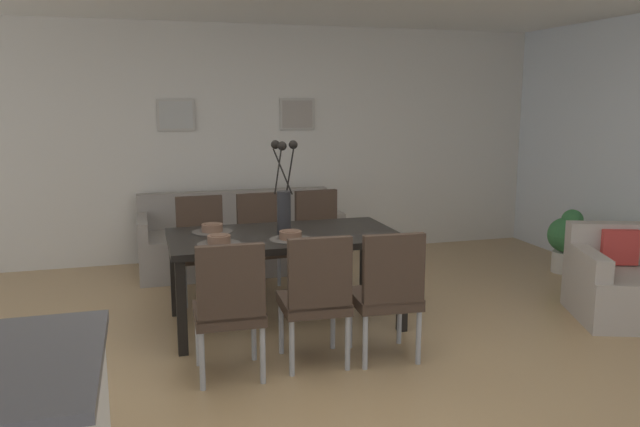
{
  "coord_description": "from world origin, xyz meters",
  "views": [
    {
      "loc": [
        -1.06,
        -3.8,
        1.79
      ],
      "look_at": [
        0.29,
        0.88,
        0.9
      ],
      "focal_mm": 35.17,
      "sensor_mm": 36.0,
      "label": 1
    }
  ],
  "objects_px": {
    "framed_picture_left": "(176,115)",
    "bowl_near_right": "(212,227)",
    "dining_chair_far_right": "(262,238)",
    "dining_chair_far_left": "(316,294)",
    "bowl_far_left": "(290,234)",
    "dining_chair_near_left": "(229,304)",
    "armchair": "(625,284)",
    "potted_plant": "(566,238)",
    "dining_table": "(284,243)",
    "dining_chair_near_right": "(202,242)",
    "dining_chair_mid_right": "(320,234)",
    "bowl_near_left": "(219,239)",
    "framed_picture_center": "(297,114)",
    "sofa": "(240,243)",
    "dining_chair_mid_left": "(388,289)",
    "centerpiece_vase": "(284,198)"
  },
  "relations": [
    {
      "from": "sofa",
      "to": "armchair",
      "type": "bearing_deg",
      "value": -40.66
    },
    {
      "from": "bowl_near_right",
      "to": "bowl_far_left",
      "type": "height_order",
      "value": "same"
    },
    {
      "from": "framed_picture_center",
      "to": "bowl_near_left",
      "type": "bearing_deg",
      "value": -116.21
    },
    {
      "from": "armchair",
      "to": "dining_table",
      "type": "bearing_deg",
      "value": 166.42
    },
    {
      "from": "framed_picture_center",
      "to": "potted_plant",
      "type": "height_order",
      "value": "framed_picture_center"
    },
    {
      "from": "potted_plant",
      "to": "dining_table",
      "type": "bearing_deg",
      "value": -168.16
    },
    {
      "from": "framed_picture_left",
      "to": "sofa",
      "type": "bearing_deg",
      "value": -39.62
    },
    {
      "from": "dining_chair_near_right",
      "to": "dining_chair_mid_right",
      "type": "distance_m",
      "value": 1.13
    },
    {
      "from": "bowl_far_left",
      "to": "framed_picture_left",
      "type": "relative_size",
      "value": 0.42
    },
    {
      "from": "bowl_far_left",
      "to": "armchair",
      "type": "height_order",
      "value": "bowl_far_left"
    },
    {
      "from": "dining_chair_mid_right",
      "to": "centerpiece_vase",
      "type": "relative_size",
      "value": 1.25
    },
    {
      "from": "armchair",
      "to": "bowl_near_left",
      "type": "bearing_deg",
      "value": 172.33
    },
    {
      "from": "dining_chair_mid_left",
      "to": "framed_picture_center",
      "type": "relative_size",
      "value": 2.29
    },
    {
      "from": "dining_chair_far_right",
      "to": "bowl_near_right",
      "type": "height_order",
      "value": "dining_chair_far_right"
    },
    {
      "from": "dining_table",
      "to": "dining_chair_far_left",
      "type": "distance_m",
      "value": 0.89
    },
    {
      "from": "dining_chair_far_left",
      "to": "framed_picture_left",
      "type": "xyz_separation_m",
      "value": [
        -0.69,
        3.12,
        1.11
      ]
    },
    {
      "from": "dining_chair_far_left",
      "to": "sofa",
      "type": "height_order",
      "value": "dining_chair_far_left"
    },
    {
      "from": "dining_chair_mid_right",
      "to": "dining_chair_far_left",
      "type": "bearing_deg",
      "value": -106.9
    },
    {
      "from": "dining_chair_mid_right",
      "to": "bowl_far_left",
      "type": "height_order",
      "value": "dining_chair_mid_right"
    },
    {
      "from": "dining_chair_near_left",
      "to": "dining_chair_far_left",
      "type": "xyz_separation_m",
      "value": [
        0.58,
        0.05,
        0.0
      ]
    },
    {
      "from": "bowl_near_left",
      "to": "sofa",
      "type": "height_order",
      "value": "bowl_near_left"
    },
    {
      "from": "sofa",
      "to": "dining_chair_mid_left",
      "type": "bearing_deg",
      "value": -77.3
    },
    {
      "from": "armchair",
      "to": "dining_chair_far_left",
      "type": "bearing_deg",
      "value": -175.44
    },
    {
      "from": "bowl_near_right",
      "to": "bowl_near_left",
      "type": "bearing_deg",
      "value": -90.0
    },
    {
      "from": "sofa",
      "to": "bowl_near_left",
      "type": "bearing_deg",
      "value": -102.77
    },
    {
      "from": "bowl_near_left",
      "to": "potted_plant",
      "type": "relative_size",
      "value": 0.25
    },
    {
      "from": "dining_chair_far_right",
      "to": "bowl_near_right",
      "type": "xyz_separation_m",
      "value": [
        -0.53,
        -0.67,
        0.27
      ]
    },
    {
      "from": "dining_chair_near_right",
      "to": "framed_picture_center",
      "type": "relative_size",
      "value": 2.29
    },
    {
      "from": "dining_chair_near_right",
      "to": "framed_picture_center",
      "type": "xyz_separation_m",
      "value": [
        1.24,
        1.37,
        1.11
      ]
    },
    {
      "from": "dining_chair_far_right",
      "to": "bowl_far_left",
      "type": "xyz_separation_m",
      "value": [
        0.01,
        -1.11,
        0.27
      ]
    },
    {
      "from": "dining_chair_near_left",
      "to": "bowl_near_right",
      "type": "xyz_separation_m",
      "value": [
        0.03,
        1.14,
        0.27
      ]
    },
    {
      "from": "dining_chair_mid_left",
      "to": "dining_chair_mid_right",
      "type": "height_order",
      "value": "same"
    },
    {
      "from": "dining_table",
      "to": "potted_plant",
      "type": "relative_size",
      "value": 2.69
    },
    {
      "from": "bowl_near_left",
      "to": "framed_picture_left",
      "type": "bearing_deg",
      "value": 93.09
    },
    {
      "from": "dining_chair_near_right",
      "to": "dining_chair_mid_right",
      "type": "relative_size",
      "value": 1.0
    },
    {
      "from": "bowl_near_left",
      "to": "bowl_far_left",
      "type": "xyz_separation_m",
      "value": [
        0.54,
        0.0,
        0.0
      ]
    },
    {
      "from": "dining_chair_near_right",
      "to": "potted_plant",
      "type": "xyz_separation_m",
      "value": [
        3.72,
        -0.21,
        -0.14
      ]
    },
    {
      "from": "dining_chair_near_left",
      "to": "armchair",
      "type": "height_order",
      "value": "dining_chair_near_left"
    },
    {
      "from": "dining_chair_far_left",
      "to": "bowl_far_left",
      "type": "bearing_deg",
      "value": 91.43
    },
    {
      "from": "dining_chair_far_right",
      "to": "dining_chair_mid_left",
      "type": "distance_m",
      "value": 1.88
    },
    {
      "from": "sofa",
      "to": "bowl_far_left",
      "type": "bearing_deg",
      "value": -87.38
    },
    {
      "from": "dining_chair_mid_right",
      "to": "bowl_near_right",
      "type": "bearing_deg",
      "value": -147.42
    },
    {
      "from": "centerpiece_vase",
      "to": "armchair",
      "type": "xyz_separation_m",
      "value": [
        2.73,
        -0.66,
        -0.74
      ]
    },
    {
      "from": "bowl_far_left",
      "to": "potted_plant",
      "type": "distance_m",
      "value": 3.3
    },
    {
      "from": "dining_chair_far_left",
      "to": "sofa",
      "type": "xyz_separation_m",
      "value": [
        -0.11,
        2.64,
        -0.23
      ]
    },
    {
      "from": "armchair",
      "to": "framed_picture_left",
      "type": "bearing_deg",
      "value": 139.52
    },
    {
      "from": "framed_picture_left",
      "to": "bowl_near_right",
      "type": "bearing_deg",
      "value": -86.24
    },
    {
      "from": "potted_plant",
      "to": "bowl_near_left",
      "type": "bearing_deg",
      "value": -166.59
    },
    {
      "from": "dining_chair_near_left",
      "to": "dining_chair_far_left",
      "type": "height_order",
      "value": "same"
    },
    {
      "from": "dining_chair_near_right",
      "to": "framed_picture_center",
      "type": "bearing_deg",
      "value": 47.92
    }
  ]
}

